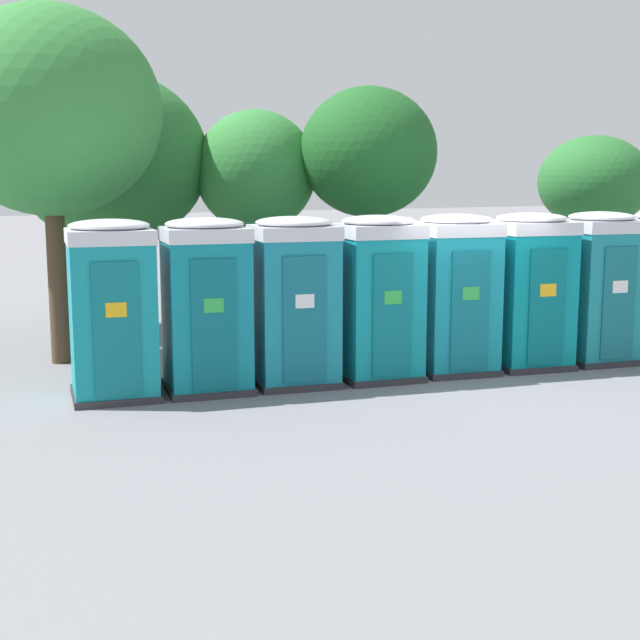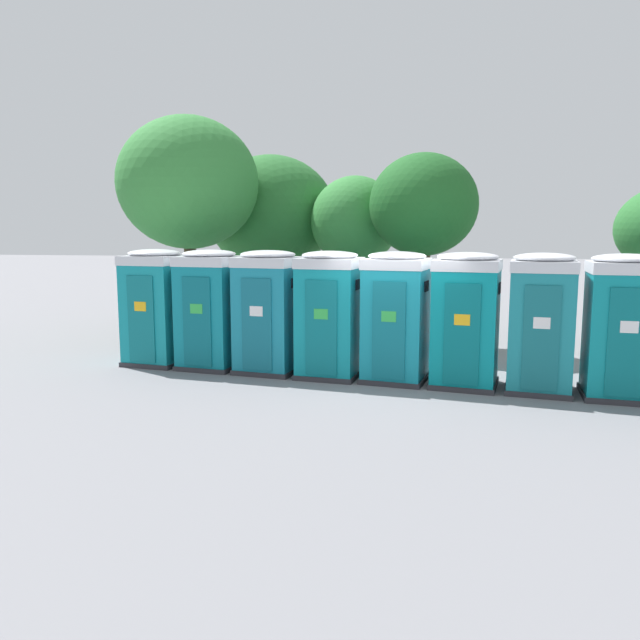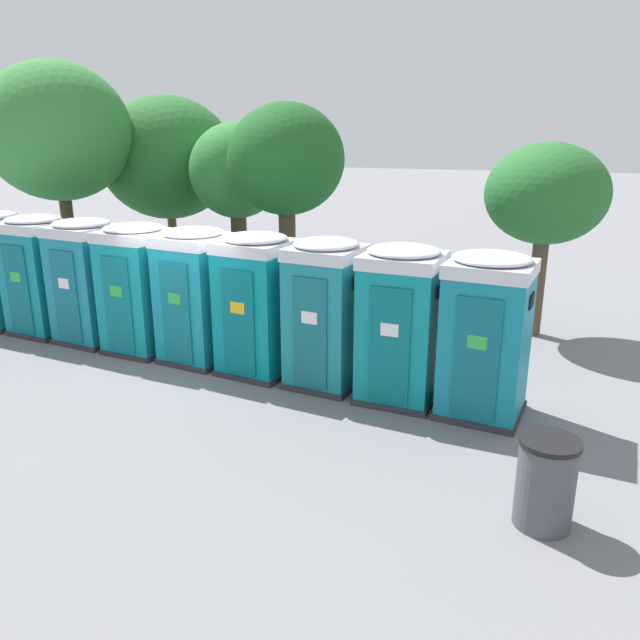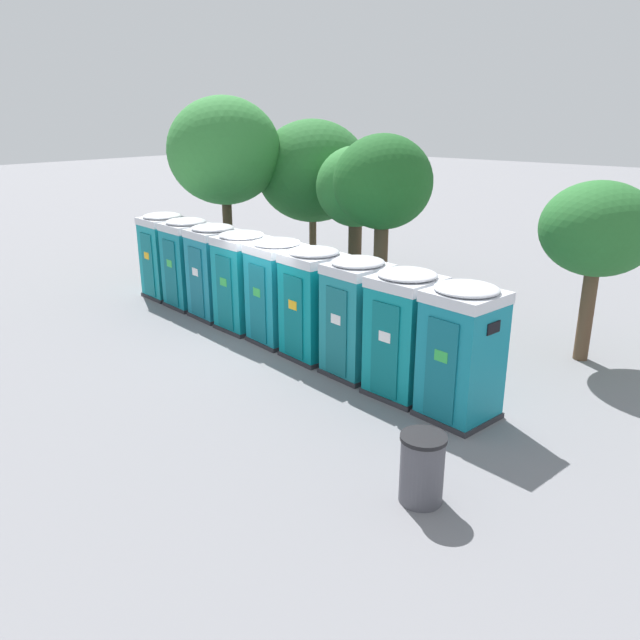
{
  "view_description": "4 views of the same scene",
  "coord_description": "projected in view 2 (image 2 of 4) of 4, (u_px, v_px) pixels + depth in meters",
  "views": [
    {
      "loc": [
        -7.9,
        -11.86,
        3.15
      ],
      "look_at": [
        -2.26,
        0.23,
        0.96
      ],
      "focal_mm": 50.0,
      "sensor_mm": 36.0,
      "label": 1
    },
    {
      "loc": [
        0.79,
        -12.1,
        2.9
      ],
      "look_at": [
        -1.54,
        0.14,
        1.14
      ],
      "focal_mm": 35.0,
      "sensor_mm": 36.0,
      "label": 2
    },
    {
      "loc": [
        5.75,
        -9.91,
        4.24
      ],
      "look_at": [
        2.56,
        -0.39,
        1.15
      ],
      "focal_mm": 35.0,
      "sensor_mm": 36.0,
      "label": 3
    },
    {
      "loc": [
        10.13,
        -10.24,
        5.34
      ],
      "look_at": [
        1.56,
        -0.26,
        0.95
      ],
      "focal_mm": 35.0,
      "sensor_mm": 36.0,
      "label": 4
    }
  ],
  "objects": [
    {
      "name": "portapotty_6",
      "position": [
        541.0,
        322.0,
        11.31
      ],
      "size": [
        1.31,
        1.35,
        2.54
      ],
      "color": "#2D2D33",
      "rests_on": "ground"
    },
    {
      "name": "portapotty_1",
      "position": [
        210.0,
        309.0,
        13.31
      ],
      "size": [
        1.36,
        1.34,
        2.54
      ],
      "color": "#2D2D33",
      "rests_on": "ground"
    },
    {
      "name": "portapotty_0",
      "position": [
        156.0,
        306.0,
        13.72
      ],
      "size": [
        1.33,
        1.33,
        2.54
      ],
      "color": "#2D2D33",
      "rests_on": "ground"
    },
    {
      "name": "street_tree_3",
      "position": [
        188.0,
        184.0,
        16.08
      ],
      "size": [
        3.63,
        3.63,
        5.86
      ],
      "color": "#4C3826",
      "rests_on": "ground"
    },
    {
      "name": "street_tree_1",
      "position": [
        423.0,
        207.0,
        15.33
      ],
      "size": [
        2.67,
        2.67,
        4.83
      ],
      "color": "#4C3826",
      "rests_on": "ground"
    },
    {
      "name": "ground_plane",
      "position": [
        395.0,
        380.0,
        12.33
      ],
      "size": [
        120.0,
        120.0,
        0.0
      ],
      "primitive_type": "plane",
      "color": "slate"
    },
    {
      "name": "street_tree_2",
      "position": [
        355.0,
        223.0,
        16.95
      ],
      "size": [
        2.41,
        2.41,
        4.42
      ],
      "color": "#4C3826",
      "rests_on": "ground"
    },
    {
      "name": "portapotty_5",
      "position": [
        466.0,
        319.0,
        11.7
      ],
      "size": [
        1.38,
        1.37,
        2.54
      ],
      "color": "#2D2D33",
      "rests_on": "ground"
    },
    {
      "name": "portapotty_4",
      "position": [
        396.0,
        316.0,
        12.13
      ],
      "size": [
        1.37,
        1.37,
        2.54
      ],
      "color": "#2D2D33",
      "rests_on": "ground"
    },
    {
      "name": "street_tree_0",
      "position": [
        271.0,
        214.0,
        18.39
      ],
      "size": [
        3.79,
        3.79,
        5.14
      ],
      "color": "brown",
      "rests_on": "ground"
    },
    {
      "name": "portapotty_3",
      "position": [
        330.0,
        314.0,
        12.49
      ],
      "size": [
        1.32,
        1.32,
        2.54
      ],
      "color": "#2D2D33",
      "rests_on": "ground"
    },
    {
      "name": "portapotty_2",
      "position": [
        268.0,
        311.0,
        12.92
      ],
      "size": [
        1.38,
        1.36,
        2.54
      ],
      "color": "#2D2D33",
      "rests_on": "ground"
    },
    {
      "name": "portapotty_7",
      "position": [
        622.0,
        326.0,
        10.87
      ],
      "size": [
        1.33,
        1.3,
        2.54
      ],
      "color": "#2D2D33",
      "rests_on": "ground"
    }
  ]
}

